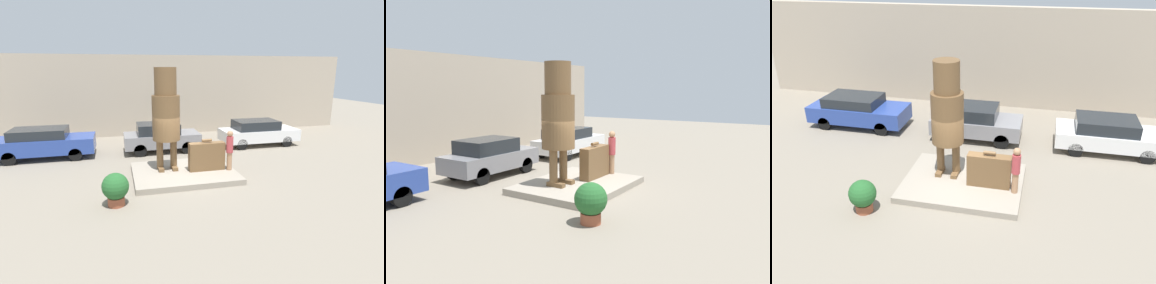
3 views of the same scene
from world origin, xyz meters
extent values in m
plane|color=gray|center=(0.00, 0.00, 0.00)|extent=(60.00, 60.00, 0.00)
cube|color=gray|center=(0.00, 0.00, 0.11)|extent=(4.27, 3.33, 0.23)
cube|color=tan|center=(0.00, 8.76, 2.65)|extent=(28.00, 0.60, 5.30)
cube|color=brown|center=(-0.95, 0.29, 0.30)|extent=(0.23, 0.66, 0.14)
cube|color=brown|center=(-0.36, 0.29, 0.30)|extent=(0.23, 0.66, 0.14)
cylinder|color=brown|center=(-0.95, 0.38, 0.95)|extent=(0.29, 0.29, 1.15)
cylinder|color=brown|center=(-0.36, 0.38, 0.95)|extent=(0.29, 0.29, 1.15)
cylinder|color=brown|center=(-0.66, 0.38, 2.46)|extent=(1.15, 1.15, 1.86)
cylinder|color=brown|center=(-0.66, 0.38, 3.94)|extent=(0.91, 0.91, 1.11)
cube|color=brown|center=(0.96, -0.14, 0.82)|extent=(1.53, 0.40, 1.19)
cylinder|color=brown|center=(0.96, -0.14, 1.53)|extent=(0.42, 0.12, 0.12)
cylinder|color=#A87A56|center=(1.90, -0.38, 0.61)|extent=(0.22, 0.22, 0.77)
cylinder|color=#B23D42|center=(1.90, -0.38, 1.34)|extent=(0.29, 0.29, 0.68)
sphere|color=#A87A56|center=(1.90, -0.38, 1.81)|extent=(0.26, 0.26, 0.26)
cube|color=#284293|center=(-6.19, 4.21, 0.70)|extent=(4.73, 1.87, 0.76)
cube|color=#1E2328|center=(-6.42, 4.21, 1.31)|extent=(2.60, 1.68, 0.46)
cylinder|color=black|center=(-4.72, 5.06, 0.32)|extent=(0.64, 0.18, 0.64)
cylinder|color=black|center=(-4.72, 3.36, 0.32)|extent=(0.64, 0.18, 0.64)
cylinder|color=black|center=(-7.65, 5.06, 0.32)|extent=(0.64, 0.18, 0.64)
cylinder|color=black|center=(-7.65, 3.36, 0.32)|extent=(0.64, 0.18, 0.64)
cube|color=gray|center=(-0.31, 4.07, 0.67)|extent=(4.04, 1.77, 0.68)
cube|color=#1E2328|center=(-0.51, 4.07, 1.29)|extent=(2.22, 1.59, 0.55)
cylinder|color=black|center=(0.95, 4.87, 0.33)|extent=(0.66, 0.18, 0.66)
cylinder|color=black|center=(0.95, 3.27, 0.33)|extent=(0.66, 0.18, 0.66)
cylinder|color=black|center=(-1.56, 4.87, 0.33)|extent=(0.66, 0.18, 0.66)
cylinder|color=black|center=(-1.56, 3.27, 0.33)|extent=(0.66, 0.18, 0.66)
cube|color=silver|center=(5.46, 4.05, 0.64)|extent=(4.52, 1.80, 0.66)
cube|color=#1E2328|center=(5.24, 4.05, 1.23)|extent=(2.49, 1.62, 0.52)
cylinder|color=black|center=(6.87, 4.86, 0.31)|extent=(0.62, 0.18, 0.62)
cylinder|color=black|center=(6.87, 3.24, 0.31)|extent=(0.62, 0.18, 0.62)
cylinder|color=black|center=(4.06, 4.86, 0.31)|extent=(0.62, 0.18, 0.62)
cylinder|color=black|center=(4.06, 3.24, 0.31)|extent=(0.62, 0.18, 0.62)
cylinder|color=brown|center=(-2.82, -2.24, 0.15)|extent=(0.56, 0.56, 0.30)
sphere|color=#235B28|center=(-2.82, -2.24, 0.68)|extent=(0.89, 0.89, 0.89)
camera|label=1|loc=(-2.65, -11.76, 4.46)|focal=28.00mm
camera|label=2|loc=(-11.08, -7.18, 3.60)|focal=35.00mm
camera|label=3|loc=(2.62, -11.32, 7.47)|focal=35.00mm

